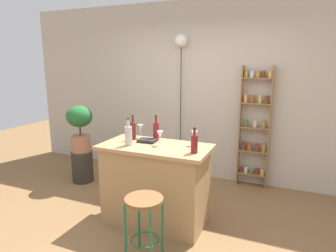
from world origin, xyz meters
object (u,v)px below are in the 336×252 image
at_px(bar_stool, 144,213).
at_px(potted_plant, 80,125).
at_px(bottle_vinegar, 156,131).
at_px(bottle_soda_blue, 194,143).
at_px(bottle_sauce_amber, 128,135).
at_px(plant_stool, 82,166).
at_px(cookbook, 147,140).
at_px(wine_glass_center, 141,128).
at_px(pendant_globe_light, 181,43).
at_px(wine_glass_right, 194,135).
at_px(wine_glass_left, 160,135).
at_px(spice_shelf, 255,127).
at_px(bottle_spirits_clear, 133,130).

distance_m(bar_stool, potted_plant, 2.26).
height_order(potted_plant, bottle_vinegar, bottle_vinegar).
xyz_separation_m(bottle_soda_blue, bottle_sauce_amber, (-0.77, -0.02, 0.02)).
height_order(plant_stool, potted_plant, potted_plant).
distance_m(bottle_soda_blue, cookbook, 0.67).
bearing_deg(bar_stool, wine_glass_center, 119.62).
xyz_separation_m(bottle_sauce_amber, bottle_vinegar, (0.19, 0.32, -0.00)).
bearing_deg(bottle_soda_blue, pendant_globe_light, 115.22).
distance_m(bar_stool, wine_glass_right, 1.06).
bearing_deg(wine_glass_center, potted_plant, 163.21).
bearing_deg(plant_stool, potted_plant, 180.00).
distance_m(bottle_vinegar, wine_glass_left, 0.22).
bearing_deg(plant_stool, bottle_sauce_amber, -29.80).
distance_m(bottle_vinegar, wine_glass_center, 0.24).
relative_size(spice_shelf, bottle_spirits_clear, 6.05).
bearing_deg(cookbook, plant_stool, 157.27).
bearing_deg(potted_plant, bottle_sauce_amber, -29.80).
height_order(bottle_soda_blue, cookbook, bottle_soda_blue).
height_order(potted_plant, cookbook, potted_plant).
distance_m(plant_stool, wine_glass_right, 2.20).
bearing_deg(spice_shelf, cookbook, -126.43).
height_order(spice_shelf, bottle_sauce_amber, spice_shelf).
relative_size(potted_plant, wine_glass_right, 4.43).
bearing_deg(bottle_soda_blue, bottle_vinegar, 152.57).
xyz_separation_m(wine_glass_left, pendant_globe_light, (-0.32, 1.51, 1.09)).
distance_m(cookbook, pendant_globe_light, 1.88).
distance_m(wine_glass_right, pendant_globe_light, 1.87).
bearing_deg(pendant_globe_light, wine_glass_left, -77.90).
xyz_separation_m(bar_stool, bottle_sauce_amber, (-0.48, 0.55, 0.58)).
height_order(potted_plant, bottle_soda_blue, potted_plant).
bearing_deg(bottle_spirits_clear, bottle_sauce_amber, -71.43).
height_order(spice_shelf, wine_glass_left, spice_shelf).
distance_m(bottle_spirits_clear, wine_glass_center, 0.13).
xyz_separation_m(potted_plant, pendant_globe_light, (1.31, 0.91, 1.23)).
bearing_deg(potted_plant, wine_glass_center, -16.79).
height_order(bottle_soda_blue, wine_glass_right, bottle_soda_blue).
bearing_deg(wine_glass_center, bar_stool, -60.38).
bearing_deg(cookbook, bottle_vinegar, 59.16).
xyz_separation_m(bottle_sauce_amber, cookbook, (0.13, 0.21, -0.10)).
height_order(plant_stool, bottle_soda_blue, bottle_soda_blue).
bearing_deg(bottle_sauce_amber, pendant_globe_light, 90.03).
bearing_deg(bottle_soda_blue, plant_stool, 160.68).
relative_size(bottle_spirits_clear, bottle_vinegar, 0.98).
bearing_deg(wine_glass_right, potted_plant, 167.38).
height_order(wine_glass_left, wine_glass_center, same).
distance_m(spice_shelf, wine_glass_left, 1.72).
relative_size(spice_shelf, wine_glass_left, 11.08).
xyz_separation_m(spice_shelf, bottle_soda_blue, (-0.41, -1.61, 0.11)).
bearing_deg(cookbook, pendant_globe_light, 92.95).
height_order(plant_stool, bottle_spirits_clear, bottle_spirits_clear).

